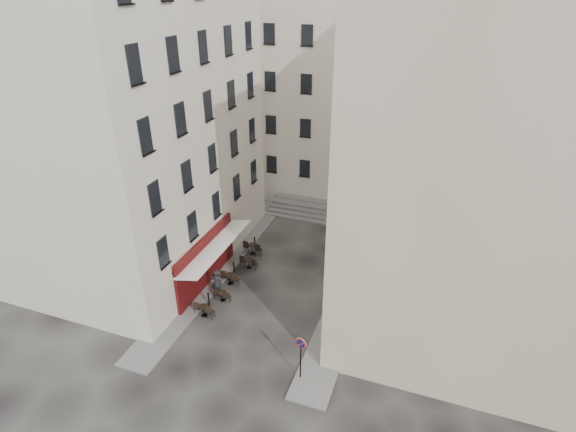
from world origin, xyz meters
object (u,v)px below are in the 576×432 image
at_px(pedestrian, 217,283).
at_px(bistro_table_b, 223,295).
at_px(no_parking_sign, 301,351).
at_px(bistro_table_a, 204,310).

bearing_deg(pedestrian, bistro_table_b, 148.44).
distance_m(no_parking_sign, bistro_table_a, 7.43).
xyz_separation_m(no_parking_sign, bistro_table_b, (-6.45, 4.24, -1.46)).
distance_m(bistro_table_a, pedestrian, 2.02).
bearing_deg(bistro_table_b, bistro_table_a, -102.42).
distance_m(no_parking_sign, bistro_table_b, 7.86).
distance_m(no_parking_sign, pedestrian, 8.38).
bearing_deg(no_parking_sign, pedestrian, 165.76).
relative_size(no_parking_sign, bistro_table_a, 2.10).
relative_size(bistro_table_b, pedestrian, 0.58).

